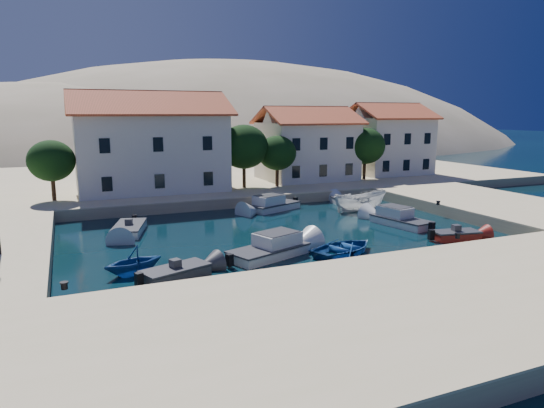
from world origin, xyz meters
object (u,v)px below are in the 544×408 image
(rowboat_south, at_px, (344,253))
(boat_east, at_px, (360,211))
(building_left, at_px, (150,140))
(cabin_cruiser_east, at_px, (401,220))
(building_mid, at_px, (307,143))
(cabin_cruiser_south, at_px, (269,249))
(building_right, at_px, (387,138))

(rowboat_south, relative_size, boat_east, 0.92)
(building_left, distance_m, boat_east, 21.72)
(rowboat_south, xyz_separation_m, cabin_cruiser_east, (8.02, 4.79, 0.48))
(building_mid, distance_m, cabin_cruiser_east, 21.25)
(cabin_cruiser_south, xyz_separation_m, rowboat_south, (4.61, -1.15, -0.48))
(cabin_cruiser_south, bearing_deg, boat_east, 17.06)
(building_right, height_order, cabin_cruiser_east, building_right)
(building_right, bearing_deg, cabin_cruiser_south, -136.88)
(building_mid, bearing_deg, building_left, -176.82)
(building_mid, xyz_separation_m, cabin_cruiser_east, (-2.31, -20.58, -4.75))
(cabin_cruiser_south, bearing_deg, rowboat_south, -34.02)
(rowboat_south, bearing_deg, building_right, -58.53)
(cabin_cruiser_south, height_order, cabin_cruiser_east, same)
(cabin_cruiser_east, bearing_deg, boat_east, -13.44)
(building_left, relative_size, building_right, 1.56)
(building_mid, xyz_separation_m, boat_east, (-2.06, -14.50, -5.22))
(rowboat_south, height_order, cabin_cruiser_east, cabin_cruiser_east)
(building_left, distance_m, cabin_cruiser_east, 25.68)
(cabin_cruiser_south, bearing_deg, building_right, 23.11)
(rowboat_south, distance_m, boat_east, 13.67)
(cabin_cruiser_south, distance_m, cabin_cruiser_east, 13.15)
(building_left, height_order, rowboat_south, building_left)
(cabin_cruiser_south, relative_size, rowboat_south, 1.18)
(rowboat_south, bearing_deg, cabin_cruiser_east, -77.43)
(cabin_cruiser_south, height_order, rowboat_south, cabin_cruiser_south)
(building_mid, bearing_deg, rowboat_south, -112.14)
(building_left, xyz_separation_m, rowboat_south, (7.67, -24.38, -5.94))
(building_left, xyz_separation_m, cabin_cruiser_east, (15.69, -19.58, -5.46))
(cabin_cruiser_south, distance_m, rowboat_south, 4.77)
(boat_east, bearing_deg, rowboat_south, 146.76)
(cabin_cruiser_south, bearing_deg, building_mid, 38.33)
(building_mid, height_order, cabin_cruiser_east, building_mid)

